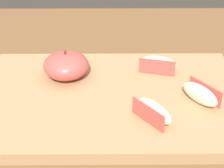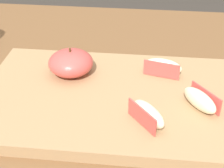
{
  "view_description": "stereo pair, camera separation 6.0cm",
  "coord_description": "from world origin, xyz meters",
  "px_view_note": "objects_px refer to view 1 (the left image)",
  "views": [
    {
      "loc": [
        0.03,
        -0.54,
        1.14
      ],
      "look_at": [
        0.03,
        -0.03,
        0.81
      ],
      "focal_mm": 56.88,
      "sensor_mm": 36.0,
      "label": 1
    },
    {
      "loc": [
        0.09,
        -0.53,
        1.14
      ],
      "look_at": [
        0.03,
        -0.03,
        0.81
      ],
      "focal_mm": 56.88,
      "sensor_mm": 36.0,
      "label": 2
    }
  ],
  "objects_px": {
    "apple_wedge_front": "(153,111)",
    "apple_wedge_right": "(158,64)",
    "apple_wedge_near_knife": "(200,94)",
    "apple_half_skin_up": "(66,65)",
    "cutting_board": "(112,99)"
  },
  "relations": [
    {
      "from": "apple_half_skin_up",
      "to": "apple_wedge_near_knife",
      "type": "relative_size",
      "value": 1.18
    },
    {
      "from": "apple_wedge_near_knife",
      "to": "cutting_board",
      "type": "bearing_deg",
      "value": 170.49
    },
    {
      "from": "apple_half_skin_up",
      "to": "apple_wedge_front",
      "type": "bearing_deg",
      "value": -41.62
    },
    {
      "from": "apple_wedge_front",
      "to": "apple_wedge_near_knife",
      "type": "distance_m",
      "value": 0.09
    },
    {
      "from": "cutting_board",
      "to": "apple_wedge_right",
      "type": "distance_m",
      "value": 0.12
    },
    {
      "from": "apple_half_skin_up",
      "to": "apple_wedge_near_knife",
      "type": "distance_m",
      "value": 0.24
    },
    {
      "from": "apple_half_skin_up",
      "to": "apple_wedge_front",
      "type": "relative_size",
      "value": 1.2
    },
    {
      "from": "apple_half_skin_up",
      "to": "apple_wedge_right",
      "type": "relative_size",
      "value": 1.12
    },
    {
      "from": "apple_wedge_front",
      "to": "apple_wedge_right",
      "type": "relative_size",
      "value": 0.94
    },
    {
      "from": "cutting_board",
      "to": "apple_wedge_front",
      "type": "relative_size",
      "value": 6.59
    },
    {
      "from": "apple_half_skin_up",
      "to": "apple_wedge_right",
      "type": "bearing_deg",
      "value": 5.51
    },
    {
      "from": "apple_wedge_front",
      "to": "apple_wedge_right",
      "type": "height_order",
      "value": "same"
    },
    {
      "from": "cutting_board",
      "to": "apple_half_skin_up",
      "type": "bearing_deg",
      "value": 144.62
    },
    {
      "from": "apple_wedge_right",
      "to": "apple_wedge_near_knife",
      "type": "height_order",
      "value": "same"
    },
    {
      "from": "apple_wedge_front",
      "to": "apple_wedge_right",
      "type": "bearing_deg",
      "value": 80.79
    }
  ]
}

